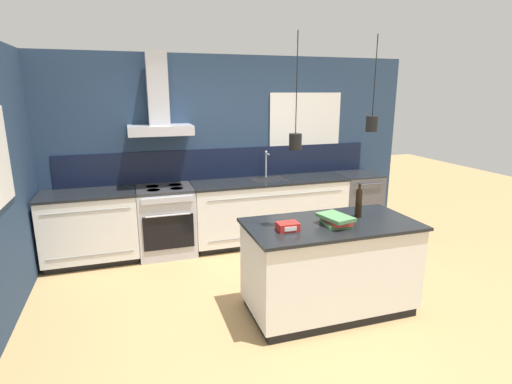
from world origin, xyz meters
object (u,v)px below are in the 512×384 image
(dishwasher, at_px, (356,203))
(red_supply_box, at_px, (288,227))
(bottle_on_island, at_px, (359,203))
(oven_range, at_px, (166,221))
(book_stack, at_px, (336,220))

(dishwasher, relative_size, red_supply_box, 4.78)
(dishwasher, height_order, bottle_on_island, bottle_on_island)
(bottle_on_island, bearing_deg, oven_range, 132.33)
(red_supply_box, bearing_deg, oven_range, 113.82)
(oven_range, height_order, red_supply_box, red_supply_box)
(oven_range, height_order, dishwasher, same)
(book_stack, bearing_deg, oven_range, 124.13)
(oven_range, distance_m, dishwasher, 2.86)
(oven_range, height_order, book_stack, book_stack)
(bottle_on_island, height_order, red_supply_box, bottle_on_island)
(dishwasher, height_order, red_supply_box, red_supply_box)
(dishwasher, bearing_deg, book_stack, -126.30)
(book_stack, xyz_separation_m, red_supply_box, (-0.48, 0.00, -0.01))
(oven_range, xyz_separation_m, red_supply_box, (0.89, -2.02, 0.49))
(bottle_on_island, bearing_deg, dishwasher, 58.32)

